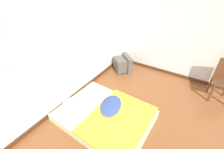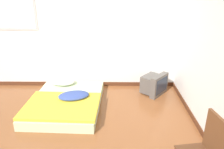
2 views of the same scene
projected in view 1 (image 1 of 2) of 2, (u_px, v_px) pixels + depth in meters
wall_back at (45, 52)px, 2.53m from camera, size 7.55×0.08×2.60m
wall_right at (220, 35)px, 3.28m from camera, size 0.08×7.33×2.60m
mattress_bed at (105, 115)px, 2.90m from camera, size 1.38×1.77×0.32m
crt_tv at (123, 64)px, 4.39m from camera, size 0.63×0.64×0.46m
wooden_chair at (224, 77)px, 3.25m from camera, size 0.44×0.44×0.94m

